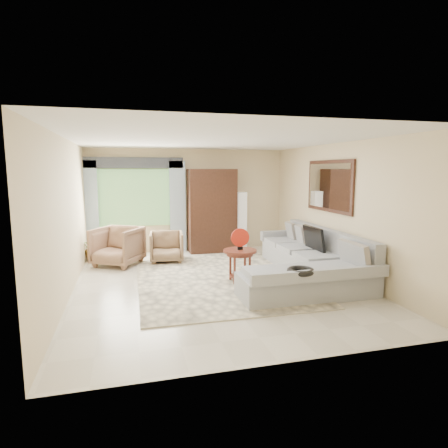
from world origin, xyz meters
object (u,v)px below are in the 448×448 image
object	(u,v)px
potted_plant	(93,248)
armchair_left	(118,246)
tv_screen	(314,239)
armoire	(212,211)
armchair_right	(166,247)
sectional_sofa	(308,265)
floor_lamp	(241,221)
coffee_table	(240,265)

from	to	relation	value
potted_plant	armchair_left	bearing A→B (deg)	-47.87
tv_screen	armoire	xyz separation A→B (m)	(-1.50, 2.58, 0.33)
armoire	armchair_right	bearing A→B (deg)	-146.79
armchair_right	potted_plant	xyz separation A→B (m)	(-1.63, 0.56, -0.05)
sectional_sofa	armoire	bearing A→B (deg)	113.06
armchair_left	floor_lamp	bearing A→B (deg)	47.93
sectional_sofa	tv_screen	size ratio (longest dim) A/B	4.68
coffee_table	armoire	distance (m)	2.87
armchair_right	floor_lamp	bearing A→B (deg)	28.00
sectional_sofa	armchair_left	world-z (taller)	sectional_sofa
floor_lamp	armchair_right	bearing A→B (deg)	-156.81
coffee_table	armchair_right	bearing A→B (deg)	120.50
sectional_sofa	tv_screen	bearing A→B (deg)	49.96
floor_lamp	armoire	bearing A→B (deg)	-175.71
armoire	potted_plant	bearing A→B (deg)	-174.89
armchair_right	floor_lamp	size ratio (longest dim) A/B	0.50
coffee_table	potted_plant	distance (m)	3.75
coffee_table	potted_plant	bearing A→B (deg)	137.84
armchair_left	coffee_table	bearing A→B (deg)	-9.26
armchair_right	potted_plant	size ratio (longest dim) A/B	1.28
armchair_left	armchair_right	distance (m)	1.07
armchair_left	sectional_sofa	bearing A→B (deg)	1.60
coffee_table	floor_lamp	xyz separation A→B (m)	(0.90, 2.83, 0.43)
coffee_table	armoire	size ratio (longest dim) A/B	0.29
sectional_sofa	armoire	size ratio (longest dim) A/B	1.65
floor_lamp	potted_plant	bearing A→B (deg)	-175.07
coffee_table	floor_lamp	size ratio (longest dim) A/B	0.41
floor_lamp	armchair_left	bearing A→B (deg)	-163.35
coffee_table	armchair_left	xyz separation A→B (m)	(-2.22, 1.90, 0.10)
potted_plant	floor_lamp	size ratio (longest dim) A/B	0.39
coffee_table	armchair_right	world-z (taller)	armchair_right
coffee_table	potted_plant	world-z (taller)	coffee_table
sectional_sofa	floor_lamp	size ratio (longest dim) A/B	2.31
armoire	sectional_sofa	bearing A→B (deg)	-66.94
coffee_table	floor_lamp	world-z (taller)	floor_lamp
sectional_sofa	armchair_left	size ratio (longest dim) A/B	3.72
armchair_right	coffee_table	bearing A→B (deg)	-54.69
sectional_sofa	tv_screen	world-z (taller)	tv_screen
tv_screen	sectional_sofa	bearing A→B (deg)	-130.04
tv_screen	floor_lamp	distance (m)	2.73
sectional_sofa	armoire	xyz separation A→B (m)	(-1.23, 2.90, 0.77)
coffee_table	armoire	world-z (taller)	armoire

